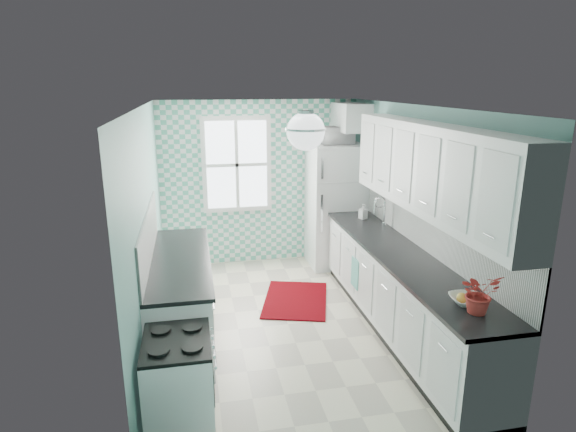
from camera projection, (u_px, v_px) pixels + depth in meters
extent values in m
cube|color=beige|center=(288.00, 325.00, 5.65)|extent=(3.00, 4.40, 0.02)
cube|color=white|center=(288.00, 105.00, 4.97)|extent=(3.00, 4.40, 0.02)
cube|color=#6BA39B|center=(260.00, 183.00, 7.40)|extent=(3.00, 0.02, 2.50)
cube|color=#6BA39B|center=(353.00, 313.00, 3.22)|extent=(3.00, 0.02, 2.50)
cube|color=#6BA39B|center=(147.00, 230.00, 5.02)|extent=(0.02, 4.40, 2.50)
cube|color=#6BA39B|center=(415.00, 215.00, 5.60)|extent=(0.02, 4.40, 2.50)
cube|color=#55B79B|center=(260.00, 183.00, 7.38)|extent=(3.00, 0.01, 2.50)
cube|color=white|center=(237.00, 165.00, 7.21)|extent=(1.04, 0.05, 1.44)
cube|color=white|center=(237.00, 165.00, 7.19)|extent=(0.90, 0.02, 1.30)
cube|color=white|center=(429.00, 230.00, 5.23)|extent=(0.02, 3.60, 0.51)
cube|color=white|center=(149.00, 237.00, 4.97)|extent=(0.02, 2.15, 0.51)
cube|color=silver|center=(430.00, 169.00, 4.82)|extent=(0.33, 3.20, 0.90)
cube|color=silver|center=(350.00, 117.00, 7.02)|extent=(0.40, 0.74, 0.40)
cylinder|color=silver|center=(306.00, 113.00, 4.22)|extent=(0.14, 0.14, 0.04)
cylinder|color=silver|center=(306.00, 121.00, 4.24)|extent=(0.02, 0.02, 0.12)
sphere|color=white|center=(306.00, 131.00, 4.27)|extent=(0.34, 0.34, 0.34)
cube|color=white|center=(400.00, 295.00, 5.37)|extent=(0.60, 3.60, 0.90)
cube|color=black|center=(402.00, 255.00, 5.25)|extent=(0.63, 3.60, 0.04)
cube|color=white|center=(181.00, 301.00, 5.22)|extent=(0.60, 2.15, 0.90)
cube|color=black|center=(180.00, 260.00, 5.10)|extent=(0.63, 2.15, 0.04)
cube|color=white|center=(336.00, 205.00, 7.33)|extent=(0.81, 0.77, 1.86)
cube|color=silver|center=(344.00, 183.00, 6.85)|extent=(0.79, 0.01, 0.02)
cube|color=silver|center=(322.00, 168.00, 6.71)|extent=(0.03, 0.03, 0.30)
cube|color=silver|center=(321.00, 213.00, 6.89)|extent=(0.03, 0.03, 0.54)
cube|color=white|center=(179.00, 385.00, 3.84)|extent=(0.52, 0.66, 0.78)
cube|color=black|center=(176.00, 342.00, 3.73)|extent=(0.52, 0.66, 0.03)
cube|color=black|center=(213.00, 376.00, 3.87)|extent=(0.01, 0.44, 0.26)
cube|color=silver|center=(370.00, 229.00, 6.20)|extent=(0.53, 0.45, 0.12)
cylinder|color=silver|center=(385.00, 213.00, 6.18)|extent=(0.02, 0.02, 0.30)
torus|color=silver|center=(380.00, 199.00, 6.12)|extent=(0.16, 0.02, 0.16)
cube|color=maroon|center=(296.00, 300.00, 6.26)|extent=(1.08, 1.31, 0.02)
cube|color=#54B6AC|center=(355.00, 273.00, 5.90)|extent=(0.02, 0.25, 0.37)
imported|color=white|center=(467.00, 300.00, 4.04)|extent=(0.31, 0.31, 0.07)
imported|color=#B0192A|center=(479.00, 293.00, 3.85)|extent=(0.33, 0.29, 0.34)
imported|color=#9FB6C1|center=(363.00, 211.00, 6.56)|extent=(0.12, 0.12, 0.20)
imported|color=silver|center=(338.00, 135.00, 7.05)|extent=(0.48, 0.33, 0.26)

